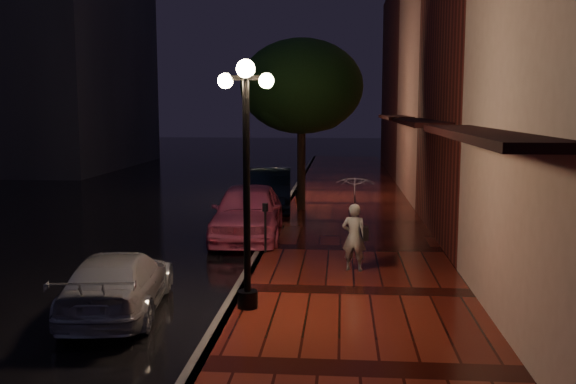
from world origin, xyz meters
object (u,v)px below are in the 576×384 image
at_px(navy_car, 268,190).
at_px(woman_with_umbrella, 355,209).
at_px(parking_meter, 265,223).
at_px(streetlamp_near, 246,169).
at_px(silver_car, 118,283).
at_px(streetlamp_far, 300,134).
at_px(pink_car, 248,212).
at_px(street_tree, 302,89).

bearing_deg(navy_car, woman_with_umbrella, -76.29).
distance_m(navy_car, parking_meter, 7.10).
xyz_separation_m(streetlamp_near, silver_car, (-2.32, -0.03, -2.04)).
relative_size(streetlamp_near, woman_with_umbrella, 2.11).
xyz_separation_m(streetlamp_far, pink_car, (-0.95, -7.48, -1.82)).
bearing_deg(woman_with_umbrella, silver_car, 45.57).
bearing_deg(street_tree, parking_meter, -93.94).
bearing_deg(pink_car, woman_with_umbrella, -55.78).
bearing_deg(street_tree, navy_car, 161.25).
xyz_separation_m(navy_car, woman_with_umbrella, (2.87, -8.63, 0.75)).
bearing_deg(streetlamp_near, navy_car, 94.76).
relative_size(pink_car, silver_car, 1.19).
bearing_deg(silver_car, parking_meter, -123.09).
xyz_separation_m(streetlamp_far, parking_meter, (-0.20, -9.66, -1.72)).
bearing_deg(parking_meter, pink_car, 129.46).
height_order(street_tree, navy_car, street_tree).
bearing_deg(woman_with_umbrella, streetlamp_far, -68.27).
bearing_deg(parking_meter, navy_car, 116.51).
height_order(street_tree, woman_with_umbrella, street_tree).
bearing_deg(streetlamp_far, streetlamp_near, -90.00).
relative_size(streetlamp_far, parking_meter, 3.57).
height_order(streetlamp_near, street_tree, street_tree).
relative_size(streetlamp_near, street_tree, 0.74).
height_order(streetlamp_far, navy_car, streetlamp_far).
height_order(streetlamp_near, woman_with_umbrella, streetlamp_near).
bearing_deg(navy_car, streetlamp_far, 65.25).
height_order(street_tree, pink_car, street_tree).
distance_m(streetlamp_far, pink_car, 7.76).
bearing_deg(woman_with_umbrella, navy_car, -59.58).
relative_size(streetlamp_near, navy_car, 0.94).
relative_size(streetlamp_near, parking_meter, 3.57).
height_order(silver_car, parking_meter, parking_meter).
height_order(streetlamp_near, streetlamp_far, same).
height_order(navy_car, silver_car, navy_car).
distance_m(pink_car, navy_car, 4.89).
bearing_deg(silver_car, streetlamp_far, -106.58).
bearing_deg(silver_car, pink_car, -109.03).
relative_size(streetlamp_far, silver_car, 1.12).
distance_m(streetlamp_far, woman_with_umbrella, 11.44).
bearing_deg(parking_meter, woman_with_umbrella, -16.02).
bearing_deg(silver_car, woman_with_umbrella, -153.65).
xyz_separation_m(streetlamp_far, woman_with_umbrella, (1.92, -11.22, -1.10)).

